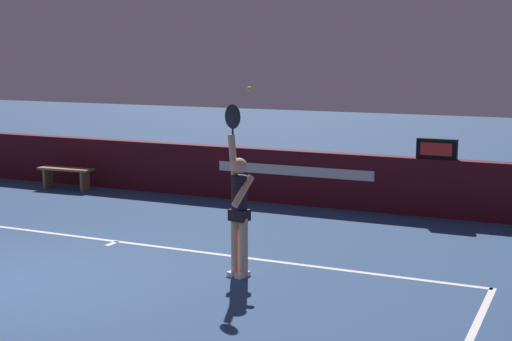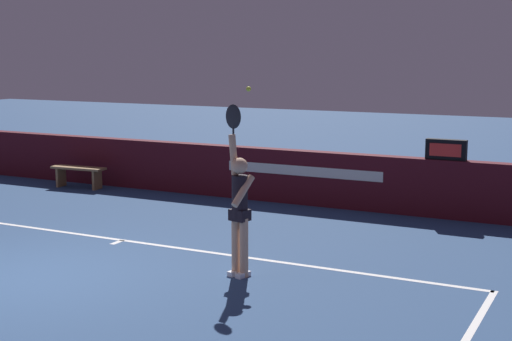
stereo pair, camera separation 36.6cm
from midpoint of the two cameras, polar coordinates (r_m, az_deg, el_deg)
name	(u,v)px [view 2 (the right image)]	position (r m, az deg, el deg)	size (l,w,h in m)	color
ground_plane	(18,279)	(11.03, -16.83, -7.94)	(60.00, 60.00, 0.00)	navy
back_wall	(239,172)	(16.20, -0.65, -0.12)	(17.61, 0.31, 1.13)	#460F18
speed_display	(446,150)	(14.61, 15.05, 1.56)	(0.76, 0.17, 0.39)	black
tennis_player	(239,206)	(10.45, -0.28, -2.75)	(0.45, 0.45, 2.44)	tan
tennis_ball	(249,89)	(9.82, 0.50, 6.26)	(0.07, 0.07, 0.07)	yellow
courtside_bench_near	(79,172)	(17.83, -12.85, -0.13)	(1.36, 0.45, 0.50)	olive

